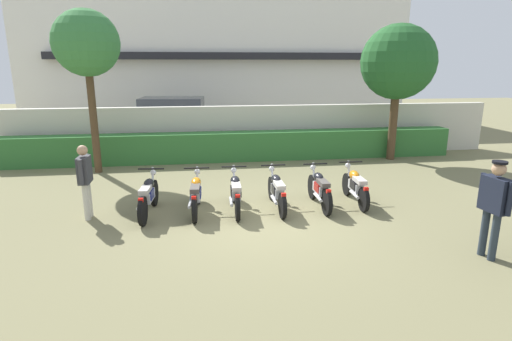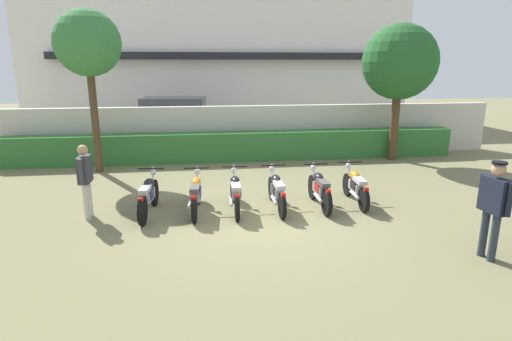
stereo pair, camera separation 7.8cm
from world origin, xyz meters
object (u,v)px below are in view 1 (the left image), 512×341
(motorcycle_in_row_2, at_px, (235,192))
(motorcycle_in_row_5, at_px, (355,186))
(tree_near_inspector, at_px, (86,45))
(motorcycle_in_row_4, at_px, (319,188))
(inspector_person, at_px, (85,176))
(tree_far_side, at_px, (398,63))
(motorcycle_in_row_0, at_px, (148,196))
(parked_car, at_px, (176,119))
(motorcycle_in_row_1, at_px, (196,194))
(motorcycle_in_row_3, at_px, (277,190))
(officer_0, at_px, (494,201))

(motorcycle_in_row_2, bearing_deg, motorcycle_in_row_5, -85.84)
(tree_near_inspector, xyz_separation_m, motorcycle_in_row_5, (6.92, -4.03, -3.43))
(motorcycle_in_row_4, xyz_separation_m, inspector_person, (-5.29, -0.01, 0.52))
(tree_far_side, relative_size, motorcycle_in_row_0, 2.43)
(parked_car, relative_size, motorcycle_in_row_1, 2.52)
(parked_car, distance_m, inspector_person, 9.75)
(motorcycle_in_row_1, distance_m, motorcycle_in_row_3, 1.88)
(motorcycle_in_row_3, xyz_separation_m, motorcycle_in_row_5, (1.98, 0.11, -0.00))
(motorcycle_in_row_4, bearing_deg, inspector_person, 90.60)
(officer_0, bearing_deg, parked_car, -72.37)
(officer_0, bearing_deg, tree_near_inspector, -48.89)
(tree_far_side, bearing_deg, motorcycle_in_row_3, -137.89)
(tree_near_inspector, height_order, motorcycle_in_row_3, tree_near_inspector)
(motorcycle_in_row_4, bearing_deg, motorcycle_in_row_3, 89.17)
(officer_0, bearing_deg, motorcycle_in_row_1, -38.36)
(motorcycle_in_row_2, height_order, officer_0, officer_0)
(parked_car, height_order, tree_far_side, tree_far_side)
(tree_far_side, xyz_separation_m, inspector_person, (-9.31, -4.61, -2.39))
(motorcycle_in_row_2, relative_size, motorcycle_in_row_3, 0.98)
(motorcycle_in_row_1, height_order, inspector_person, inspector_person)
(motorcycle_in_row_2, bearing_deg, motorcycle_in_row_4, -88.47)
(tree_far_side, xyz_separation_m, motorcycle_in_row_3, (-5.06, -4.57, -2.92))
(tree_far_side, relative_size, motorcycle_in_row_3, 2.42)
(motorcycle_in_row_2, bearing_deg, motorcycle_in_row_1, 92.25)
(motorcycle_in_row_0, distance_m, motorcycle_in_row_4, 3.98)
(motorcycle_in_row_0, distance_m, motorcycle_in_row_5, 4.93)
(motorcycle_in_row_3, bearing_deg, motorcycle_in_row_2, 90.78)
(motorcycle_in_row_3, relative_size, officer_0, 1.10)
(motorcycle_in_row_0, height_order, motorcycle_in_row_4, motorcycle_in_row_0)
(motorcycle_in_row_3, bearing_deg, motorcycle_in_row_0, 90.40)
(motorcycle_in_row_0, bearing_deg, officer_0, -111.06)
(inspector_person, bearing_deg, parked_car, 80.87)
(motorcycle_in_row_1, height_order, motorcycle_in_row_2, motorcycle_in_row_1)
(tree_far_side, xyz_separation_m, motorcycle_in_row_0, (-8.01, -4.59, -2.91))
(motorcycle_in_row_0, bearing_deg, motorcycle_in_row_4, -84.69)
(motorcycle_in_row_1, xyz_separation_m, inspector_person, (-2.37, -0.02, 0.52))
(tree_near_inspector, xyz_separation_m, tree_far_side, (10.00, 0.44, -0.51))
(tree_near_inspector, bearing_deg, parked_car, 67.74)
(tree_far_side, xyz_separation_m, motorcycle_in_row_5, (-3.08, -4.47, -2.93))
(motorcycle_in_row_5, bearing_deg, motorcycle_in_row_2, 94.92)
(motorcycle_in_row_4, bearing_deg, motorcycle_in_row_5, -81.67)
(tree_near_inspector, xyz_separation_m, inspector_person, (0.69, -4.17, -2.90))
(tree_near_inspector, height_order, motorcycle_in_row_0, tree_near_inspector)
(motorcycle_in_row_5, relative_size, officer_0, 1.04)
(motorcycle_in_row_0, bearing_deg, motorcycle_in_row_2, -84.45)
(tree_near_inspector, bearing_deg, motorcycle_in_row_0, -64.39)
(parked_car, relative_size, tree_near_inspector, 0.95)
(motorcycle_in_row_0, bearing_deg, inspector_person, 96.10)
(parked_car, xyz_separation_m, motorcycle_in_row_3, (2.71, -9.59, -0.49))
(motorcycle_in_row_0, xyz_separation_m, inspector_person, (-1.31, -0.02, 0.52))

